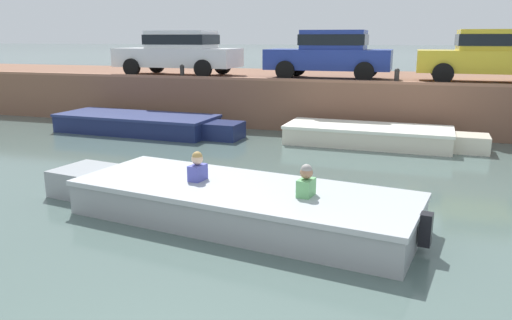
{
  "coord_description": "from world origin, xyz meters",
  "views": [
    {
      "loc": [
        1.37,
        -2.0,
        2.85
      ],
      "look_at": [
        -0.71,
        4.53,
        1.16
      ],
      "focal_mm": 35.0,
      "sensor_mm": 36.0,
      "label": 1
    }
  ],
  "objects_px": {
    "boat_moored_west_navy": "(144,124)",
    "mooring_bollard_west": "(182,71)",
    "car_leftmost_white": "(179,51)",
    "car_centre_yellow": "(488,54)",
    "car_left_inner_blue": "(331,52)",
    "boat_moored_central_cream": "(375,136)",
    "motorboat_passing": "(227,201)",
    "mooring_bollard_mid": "(397,75)"
  },
  "relations": [
    {
      "from": "boat_moored_central_cream",
      "to": "mooring_bollard_west",
      "type": "bearing_deg",
      "value": 166.4
    },
    {
      "from": "motorboat_passing",
      "to": "boat_moored_central_cream",
      "type": "bearing_deg",
      "value": 74.32
    },
    {
      "from": "boat_moored_central_cream",
      "to": "boat_moored_west_navy",
      "type": "bearing_deg",
      "value": -177.44
    },
    {
      "from": "car_left_inner_blue",
      "to": "mooring_bollard_mid",
      "type": "bearing_deg",
      "value": -28.82
    },
    {
      "from": "car_left_inner_blue",
      "to": "mooring_bollard_west",
      "type": "height_order",
      "value": "car_left_inner_blue"
    },
    {
      "from": "boat_moored_central_cream",
      "to": "motorboat_passing",
      "type": "distance_m",
      "value": 6.76
    },
    {
      "from": "boat_moored_central_cream",
      "to": "car_left_inner_blue",
      "type": "bearing_deg",
      "value": 122.5
    },
    {
      "from": "boat_moored_west_navy",
      "to": "car_centre_yellow",
      "type": "distance_m",
      "value": 10.51
    },
    {
      "from": "boat_moored_west_navy",
      "to": "car_leftmost_white",
      "type": "relative_size",
      "value": 1.36
    },
    {
      "from": "mooring_bollard_mid",
      "to": "boat_moored_central_cream",
      "type": "bearing_deg",
      "value": -104.29
    },
    {
      "from": "motorboat_passing",
      "to": "car_leftmost_white",
      "type": "distance_m",
      "value": 10.87
    },
    {
      "from": "motorboat_passing",
      "to": "car_centre_yellow",
      "type": "xyz_separation_m",
      "value": [
        4.75,
        9.25,
        2.1
      ]
    },
    {
      "from": "car_centre_yellow",
      "to": "car_left_inner_blue",
      "type": "bearing_deg",
      "value": -180.0
    },
    {
      "from": "boat_moored_central_cream",
      "to": "mooring_bollard_west",
      "type": "relative_size",
      "value": 11.91
    },
    {
      "from": "boat_moored_west_navy",
      "to": "car_leftmost_white",
      "type": "bearing_deg",
      "value": 93.99
    },
    {
      "from": "mooring_bollard_west",
      "to": "car_leftmost_white",
      "type": "bearing_deg",
      "value": 119.18
    },
    {
      "from": "boat_moored_west_navy",
      "to": "boat_moored_central_cream",
      "type": "relative_size",
      "value": 1.12
    },
    {
      "from": "boat_moored_west_navy",
      "to": "motorboat_passing",
      "type": "relative_size",
      "value": 0.89
    },
    {
      "from": "boat_moored_west_navy",
      "to": "car_left_inner_blue",
      "type": "distance_m",
      "value": 6.36
    },
    {
      "from": "car_left_inner_blue",
      "to": "mooring_bollard_mid",
      "type": "height_order",
      "value": "car_left_inner_blue"
    },
    {
      "from": "car_centre_yellow",
      "to": "mooring_bollard_west",
      "type": "height_order",
      "value": "car_centre_yellow"
    },
    {
      "from": "boat_moored_west_navy",
      "to": "mooring_bollard_mid",
      "type": "relative_size",
      "value": 13.39
    },
    {
      "from": "mooring_bollard_west",
      "to": "mooring_bollard_mid",
      "type": "height_order",
      "value": "same"
    },
    {
      "from": "car_left_inner_blue",
      "to": "car_centre_yellow",
      "type": "distance_m",
      "value": 4.67
    },
    {
      "from": "car_left_inner_blue",
      "to": "boat_moored_west_navy",
      "type": "bearing_deg",
      "value": -149.39
    },
    {
      "from": "motorboat_passing",
      "to": "car_leftmost_white",
      "type": "relative_size",
      "value": 1.53
    },
    {
      "from": "boat_moored_west_navy",
      "to": "mooring_bollard_west",
      "type": "height_order",
      "value": "mooring_bollard_west"
    },
    {
      "from": "boat_moored_west_navy",
      "to": "mooring_bollard_west",
      "type": "bearing_deg",
      "value": 76.6
    },
    {
      "from": "motorboat_passing",
      "to": "car_left_inner_blue",
      "type": "xyz_separation_m",
      "value": [
        0.08,
        9.25,
        2.1
      ]
    },
    {
      "from": "motorboat_passing",
      "to": "boat_moored_west_navy",
      "type": "bearing_deg",
      "value": 129.39
    },
    {
      "from": "boat_moored_central_cream",
      "to": "mooring_bollard_mid",
      "type": "height_order",
      "value": "mooring_bollard_mid"
    },
    {
      "from": "car_left_inner_blue",
      "to": "car_centre_yellow",
      "type": "bearing_deg",
      "value": 0.0
    },
    {
      "from": "boat_moored_central_cream",
      "to": "car_centre_yellow",
      "type": "height_order",
      "value": "car_centre_yellow"
    },
    {
      "from": "car_centre_yellow",
      "to": "motorboat_passing",
      "type": "bearing_deg",
      "value": -117.17
    },
    {
      "from": "car_leftmost_white",
      "to": "car_centre_yellow",
      "type": "xyz_separation_m",
      "value": [
        10.05,
        0.0,
        -0.0
      ]
    },
    {
      "from": "car_left_inner_blue",
      "to": "mooring_bollard_west",
      "type": "xyz_separation_m",
      "value": [
        -4.72,
        -1.18,
        -0.61
      ]
    },
    {
      "from": "boat_moored_west_navy",
      "to": "car_centre_yellow",
      "type": "relative_size",
      "value": 1.53
    },
    {
      "from": "car_leftmost_white",
      "to": "car_centre_yellow",
      "type": "distance_m",
      "value": 10.05
    },
    {
      "from": "car_leftmost_white",
      "to": "mooring_bollard_mid",
      "type": "bearing_deg",
      "value": -8.92
    },
    {
      "from": "boat_moored_central_cream",
      "to": "motorboat_passing",
      "type": "xyz_separation_m",
      "value": [
        -1.83,
        -6.51,
        0.03
      ]
    },
    {
      "from": "car_centre_yellow",
      "to": "mooring_bollard_mid",
      "type": "bearing_deg",
      "value": -154.9
    },
    {
      "from": "boat_moored_west_navy",
      "to": "boat_moored_central_cream",
      "type": "xyz_separation_m",
      "value": [
        6.91,
        0.31,
        -0.02
      ]
    }
  ]
}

